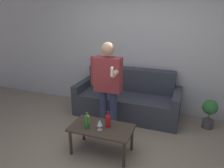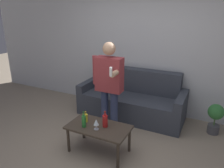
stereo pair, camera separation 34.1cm
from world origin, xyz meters
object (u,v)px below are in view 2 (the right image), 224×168
object	(u,v)px
couch	(132,100)
person_standing_front	(109,82)
bottle_orange	(86,118)
coffee_table	(99,130)

from	to	relation	value
couch	person_standing_front	world-z (taller)	person_standing_front
bottle_orange	person_standing_front	xyz separation A→B (m)	(0.11, 0.56, 0.42)
person_standing_front	couch	bearing A→B (deg)	80.16
couch	coffee_table	xyz separation A→B (m)	(-0.00, -1.35, 0.05)
person_standing_front	bottle_orange	bearing A→B (deg)	-101.53
couch	bottle_orange	size ratio (longest dim) A/B	12.15
couch	coffee_table	distance (m)	1.35
coffee_table	bottle_orange	distance (m)	0.28
couch	person_standing_front	size ratio (longest dim) A/B	1.31
coffee_table	bottle_orange	world-z (taller)	bottle_orange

